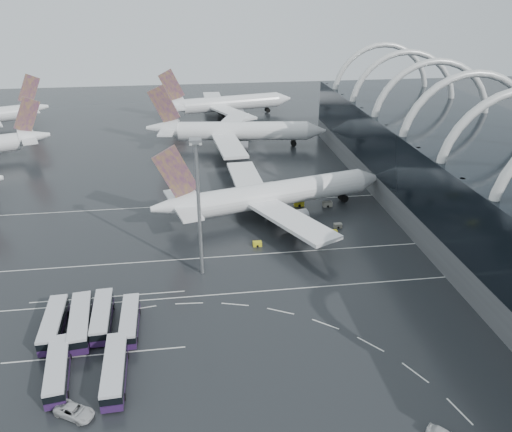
{
  "coord_description": "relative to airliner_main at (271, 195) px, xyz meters",
  "views": [
    {
      "loc": [
        -7.34,
        -79.96,
        52.85
      ],
      "look_at": [
        5.82,
        16.36,
        7.0
      ],
      "focal_mm": 35.0,
      "sensor_mm": 36.0,
      "label": 1
    }
  ],
  "objects": [
    {
      "name": "lane_marking_near",
      "position": [
        -11.52,
        -33.52,
        -5.2
      ],
      "size": [
        120.0,
        0.25,
        0.01
      ],
      "primitive_type": "cube",
      "color": "silver",
      "rests_on": "ground"
    },
    {
      "name": "ground",
      "position": [
        -11.52,
        -31.52,
        -5.2
      ],
      "size": [
        420.0,
        420.0,
        0.0
      ],
      "primitive_type": "plane",
      "color": "black",
      "rests_on": "ground"
    },
    {
      "name": "bus_row_near_b",
      "position": [
        -38.6,
        -41.04,
        -3.37
      ],
      "size": [
        4.52,
        13.82,
        3.34
      ],
      "rotation": [
        0.0,
        0.0,
        1.68
      ],
      "color": "#301441",
      "rests_on": "ground"
    },
    {
      "name": "lane_marking_far",
      "position": [
        -11.52,
        8.48,
        -5.2
      ],
      "size": [
        120.0,
        0.25,
        0.01
      ],
      "primitive_type": "cube",
      "color": "silver",
      "rests_on": "ground"
    },
    {
      "name": "airliner_gate_c",
      "position": [
        -3.44,
        101.38,
        0.11
      ],
      "size": [
        59.25,
        53.77,
        21.24
      ],
      "rotation": [
        0.0,
        0.0,
        0.22
      ],
      "color": "white",
      "rests_on": "ground"
    },
    {
      "name": "gse_cart_belly_a",
      "position": [
        12.38,
        -12.94,
        -4.64
      ],
      "size": [
        2.08,
        1.23,
        1.13
      ],
      "primitive_type": "cube",
      "color": "gold",
      "rests_on": "ground"
    },
    {
      "name": "bus_row_near_a",
      "position": [
        -42.9,
        -40.93,
        -3.46
      ],
      "size": [
        3.54,
        13.04,
        3.18
      ],
      "rotation": [
        0.0,
        0.0,
        1.62
      ],
      "color": "#301441",
      "rests_on": "ground"
    },
    {
      "name": "bus_row_near_c",
      "position": [
        -35.29,
        -39.81,
        -3.48
      ],
      "size": [
        3.53,
        12.85,
        3.13
      ],
      "rotation": [
        0.0,
        0.0,
        1.62
      ],
      "color": "#301441",
      "rests_on": "ground"
    },
    {
      "name": "gse_cart_belly_b",
      "position": [
        15.45,
        2.89,
        -4.57
      ],
      "size": [
        2.34,
        1.38,
        1.27
      ],
      "primitive_type": "cube",
      "color": "slate",
      "rests_on": "ground"
    },
    {
      "name": "gse_cart_belly_c",
      "position": [
        -5.5,
        -15.82,
        -4.68
      ],
      "size": [
        1.93,
        1.14,
        1.05
      ],
      "primitive_type": "cube",
      "color": "gold",
      "rests_on": "ground"
    },
    {
      "name": "bus_row_near_d",
      "position": [
        -30.58,
        -41.5,
        -3.58
      ],
      "size": [
        3.09,
        12.04,
        2.95
      ],
      "rotation": [
        0.0,
        0.0,
        1.59
      ],
      "color": "#301441",
      "rests_on": "ground"
    },
    {
      "name": "bus_bay_line_north",
      "position": [
        -35.52,
        -31.52,
        -5.2
      ],
      "size": [
        28.0,
        0.25,
        0.01
      ],
      "primitive_type": "cube",
      "color": "silver",
      "rests_on": "ground"
    },
    {
      "name": "lane_marking_mid",
      "position": [
        -11.52,
        -19.52,
        -5.2
      ],
      "size": [
        120.0,
        0.25,
        0.01
      ],
      "primitive_type": "cube",
      "color": "silver",
      "rests_on": "ground"
    },
    {
      "name": "terminal",
      "position": [
        50.04,
        -11.68,
        5.67
      ],
      "size": [
        42.0,
        160.0,
        34.9
      ],
      "color": "#57585C",
      "rests_on": "ground"
    },
    {
      "name": "airliner_main",
      "position": [
        0.0,
        0.0,
        0.0
      ],
      "size": [
        60.67,
        52.44,
        20.78
      ],
      "rotation": [
        0.0,
        0.0,
        0.25
      ],
      "color": "white",
      "rests_on": "ground"
    },
    {
      "name": "bus_row_far_a",
      "position": [
        -39.87,
        -52.11,
        -3.47
      ],
      "size": [
        4.62,
        13.07,
        3.15
      ],
      "rotation": [
        0.0,
        0.0,
        1.71
      ],
      "color": "#301441",
      "rests_on": "ground"
    },
    {
      "name": "gse_cart_belly_e",
      "position": [
        8.25,
        4.38,
        -4.53
      ],
      "size": [
        2.48,
        1.47,
        1.35
      ],
      "primitive_type": "cube",
      "color": "gold",
      "rests_on": "ground"
    },
    {
      "name": "bus_bay_line_south",
      "position": [
        -35.52,
        -47.52,
        -5.2
      ],
      "size": [
        28.0,
        0.25,
        0.01
      ],
      "primitive_type": "cube",
      "color": "silver",
      "rests_on": "ground"
    },
    {
      "name": "floodlight_mast",
      "position": [
        -17.95,
        -25.45,
        12.2
      ],
      "size": [
        2.12,
        2.12,
        27.67
      ],
      "color": "gray",
      "rests_on": "ground"
    },
    {
      "name": "airliner_gate_b",
      "position": [
        -3.73,
        57.6,
        0.23
      ],
      "size": [
        62.62,
        55.89,
        21.73
      ],
      "rotation": [
        0.0,
        0.0,
        -0.12
      ],
      "color": "white",
      "rests_on": "ground"
    },
    {
      "name": "gse_cart_belly_d",
      "position": [
        14.66,
        -9.35,
        -4.69
      ],
      "size": [
        1.89,
        1.12,
        1.03
      ],
      "primitive_type": "cube",
      "color": "slate",
      "rests_on": "ground"
    },
    {
      "name": "bus_row_far_c",
      "position": [
        -31.62,
        -53.37,
        -3.4
      ],
      "size": [
        3.6,
        13.46,
        3.29
      ],
      "rotation": [
        0.0,
        0.0,
        1.61
      ],
      "color": "#301441",
      "rests_on": "ground"
    },
    {
      "name": "van_curve_a",
      "position": [
        -36.3,
        -59.52,
        -4.42
      ],
      "size": [
        6.14,
        5.08,
        1.56
      ],
      "primitive_type": "imported",
      "rotation": [
        0.0,
        0.0,
        1.04
      ],
      "color": "silver",
      "rests_on": "ground"
    }
  ]
}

